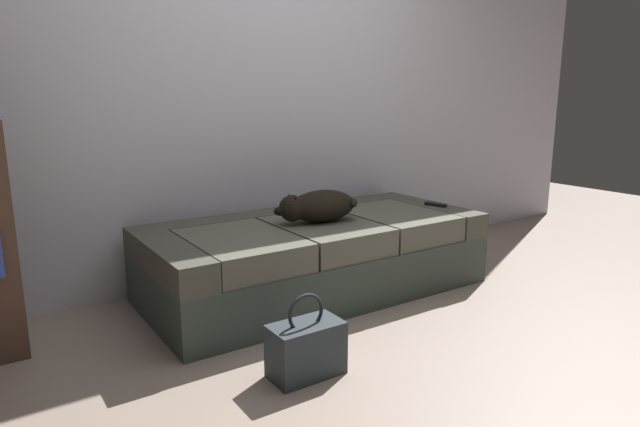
% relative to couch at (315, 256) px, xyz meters
% --- Properties ---
extents(ground_plane, '(10.00, 10.00, 0.00)m').
position_rel_couch_xyz_m(ground_plane, '(0.00, -1.08, -0.23)').
color(ground_plane, gray).
extents(back_wall, '(6.40, 0.10, 2.80)m').
position_rel_couch_xyz_m(back_wall, '(0.00, 0.59, 1.17)').
color(back_wall, silver).
rests_on(back_wall, ground).
extents(couch, '(2.05, 0.94, 0.45)m').
position_rel_couch_xyz_m(couch, '(0.00, 0.00, 0.00)').
color(couch, '#38433B').
rests_on(couch, ground).
extents(dog_dark, '(0.57, 0.29, 0.19)m').
position_rel_couch_xyz_m(dog_dark, '(-0.02, -0.05, 0.33)').
color(dog_dark, black).
rests_on(dog_dark, couch).
extents(tv_remote, '(0.08, 0.16, 0.02)m').
position_rel_couch_xyz_m(tv_remote, '(0.91, -0.11, 0.24)').
color(tv_remote, black).
rests_on(tv_remote, couch).
extents(handbag, '(0.32, 0.18, 0.38)m').
position_rel_couch_xyz_m(handbag, '(-0.61, -0.85, -0.10)').
color(handbag, '#2D343B').
rests_on(handbag, ground).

